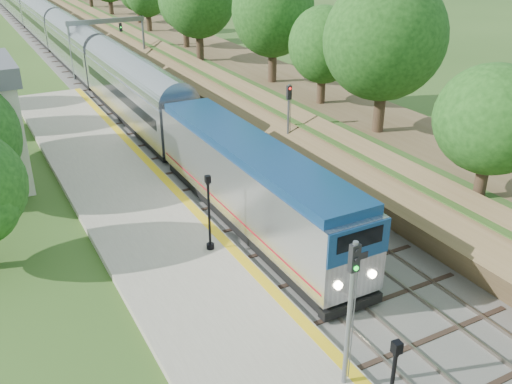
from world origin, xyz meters
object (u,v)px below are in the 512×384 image
signal_gantry (107,32)px  signal_farside (288,117)px  train (59,36)px  signal_platform (351,300)px  lamppost_far (209,217)px

signal_gantry → signal_farside: 31.76m
signal_gantry → signal_farside: (3.73, -31.51, -1.20)m
signal_gantry → train: signal_gantry is taller
train → signal_platform: bearing=-92.5°
signal_gantry → train: 15.10m
train → signal_platform: (-2.90, -65.17, 1.61)m
signal_platform → signal_farside: (9.10, 18.97, -0.35)m
lamppost_far → signal_gantry: bearing=81.7°
lamppost_far → signal_platform: bearing=-87.8°
signal_platform → signal_farside: bearing=64.4°
signal_gantry → train: size_ratio=0.07×
train → signal_platform: signal_platform is taller
signal_gantry → signal_platform: 50.78m
signal_gantry → lamppost_far: 40.17m
signal_gantry → signal_farside: size_ratio=1.47×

